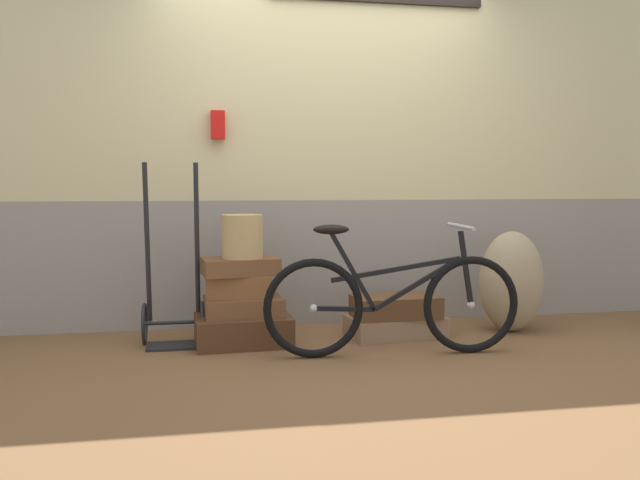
{
  "coord_description": "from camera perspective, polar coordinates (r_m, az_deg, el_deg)",
  "views": [
    {
      "loc": [
        -0.91,
        -4.01,
        1.07
      ],
      "look_at": [
        -0.15,
        0.14,
        0.7
      ],
      "focal_mm": 36.16,
      "sensor_mm": 36.0,
      "label": 1
    }
  ],
  "objects": [
    {
      "name": "ground",
      "position": [
        4.26,
        2.34,
        -9.9
      ],
      "size": [
        9.18,
        5.2,
        0.06
      ],
      "primitive_type": "cube",
      "color": "brown"
    },
    {
      "name": "station_building",
      "position": [
        4.96,
        0.35,
        8.19
      ],
      "size": [
        7.18,
        0.74,
        2.67
      ],
      "color": "gray",
      "rests_on": "ground"
    },
    {
      "name": "suitcase_0",
      "position": [
        4.34,
        -6.81,
        -7.92
      ],
      "size": [
        0.64,
        0.45,
        0.19
      ],
      "primitive_type": "cube",
      "rotation": [
        0.0,
        0.0,
        0.05
      ],
      "color": "#4C2D19",
      "rests_on": "ground"
    },
    {
      "name": "suitcase_1",
      "position": [
        4.33,
        -6.77,
        -5.85
      ],
      "size": [
        0.53,
        0.36,
        0.12
      ],
      "primitive_type": "cube",
      "rotation": [
        0.0,
        0.0,
        0.06
      ],
      "color": "brown",
      "rests_on": "suitcase_0"
    },
    {
      "name": "suitcase_2",
      "position": [
        4.33,
        -7.09,
        -4.02
      ],
      "size": [
        0.46,
        0.34,
        0.15
      ],
      "primitive_type": "cube",
      "rotation": [
        0.0,
        0.0,
        -0.1
      ],
      "color": "brown",
      "rests_on": "suitcase_1"
    },
    {
      "name": "suitcase_3",
      "position": [
        4.3,
        -7.05,
        -2.33
      ],
      "size": [
        0.52,
        0.35,
        0.11
      ],
      "primitive_type": "cube",
      "rotation": [
        0.0,
        0.0,
        0.12
      ],
      "color": "brown",
      "rests_on": "suitcase_2"
    },
    {
      "name": "suitcase_4",
      "position": [
        4.58,
        6.68,
        -7.57
      ],
      "size": [
        0.7,
        0.45,
        0.14
      ],
      "primitive_type": "cube",
      "rotation": [
        0.0,
        0.0,
        0.12
      ],
      "color": "#937051",
      "rests_on": "ground"
    },
    {
      "name": "suitcase_5",
      "position": [
        4.53,
        6.7,
        -5.86
      ],
      "size": [
        0.6,
        0.35,
        0.15
      ],
      "primitive_type": "cube",
      "rotation": [
        0.0,
        0.0,
        0.04
      ],
      "color": "brown",
      "rests_on": "suitcase_4"
    },
    {
      "name": "wicker_basket",
      "position": [
        4.27,
        -6.89,
        0.32
      ],
      "size": [
        0.27,
        0.27,
        0.29
      ],
      "primitive_type": "cylinder",
      "color": "tan",
      "rests_on": "suitcase_3"
    },
    {
      "name": "luggage_trolley",
      "position": [
        4.4,
        -12.85,
        -5.35
      ],
      "size": [
        0.4,
        0.36,
        1.2
      ],
      "color": "black",
      "rests_on": "ground"
    },
    {
      "name": "burlap_sack",
      "position": [
        4.84,
        16.56,
        -3.54
      ],
      "size": [
        0.46,
        0.39,
        0.73
      ],
      "primitive_type": "ellipsoid",
      "color": "#9E8966",
      "rests_on": "ground"
    },
    {
      "name": "bicycle",
      "position": [
        4.02,
        6.42,
        -5.5
      ],
      "size": [
        1.61,
        0.46,
        0.82
      ],
      "color": "black",
      "rests_on": "ground"
    }
  ]
}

